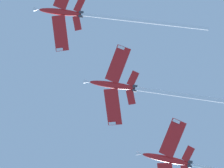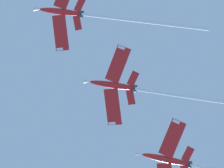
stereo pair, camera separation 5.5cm
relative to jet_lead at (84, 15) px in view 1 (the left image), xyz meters
name	(u,v)px [view 1 (the left image)]	position (x,y,z in m)	size (l,w,h in m)	color
jet_lead	(84,15)	(0.00, 0.00, 0.00)	(19.74, 42.16, 16.24)	red
jet_second	(160,92)	(-19.96, 16.84, -6.63)	(19.81, 48.81, 17.55)	red
jet_third	(198,166)	(-37.61, 24.33, -10.11)	(19.73, 47.55, 18.74)	red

